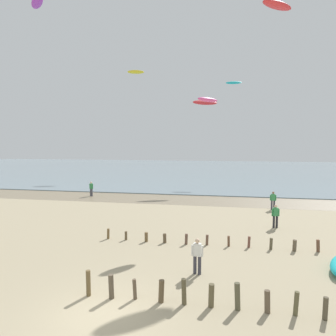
{
  "coord_description": "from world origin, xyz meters",
  "views": [
    {
      "loc": [
        4.24,
        -9.8,
        6.14
      ],
      "look_at": [
        0.22,
        11.42,
        4.38
      ],
      "focal_mm": 32.28,
      "sensor_mm": 36.0,
      "label": 1
    }
  ],
  "objects_px": {
    "kite_aloft_0": "(136,72)",
    "kite_aloft_1": "(208,100)",
    "person_mid_beach": "(197,255)",
    "person_right_flank": "(275,215)",
    "kite_aloft_5": "(234,83)",
    "kite_aloft_3": "(277,5)",
    "kite_aloft_2": "(205,103)",
    "person_far_down_beach": "(273,200)",
    "kite_aloft_4": "(37,2)",
    "person_trailing_behind": "(91,188)"
  },
  "relations": [
    {
      "from": "kite_aloft_0",
      "to": "kite_aloft_1",
      "type": "distance_m",
      "value": 39.32
    },
    {
      "from": "person_mid_beach",
      "to": "person_right_flank",
      "type": "distance_m",
      "value": 10.14
    },
    {
      "from": "person_mid_beach",
      "to": "kite_aloft_5",
      "type": "relative_size",
      "value": 0.65
    },
    {
      "from": "kite_aloft_3",
      "to": "kite_aloft_5",
      "type": "xyz_separation_m",
      "value": [
        -2.63,
        26.2,
        -0.81
      ]
    },
    {
      "from": "kite_aloft_2",
      "to": "kite_aloft_3",
      "type": "relative_size",
      "value": 1.15
    },
    {
      "from": "kite_aloft_1",
      "to": "kite_aloft_2",
      "type": "distance_m",
      "value": 19.88
    },
    {
      "from": "person_right_flank",
      "to": "kite_aloft_2",
      "type": "bearing_deg",
      "value": 108.48
    },
    {
      "from": "person_far_down_beach",
      "to": "kite_aloft_5",
      "type": "bearing_deg",
      "value": 97.89
    },
    {
      "from": "person_far_down_beach",
      "to": "kite_aloft_4",
      "type": "distance_m",
      "value": 30.75
    },
    {
      "from": "kite_aloft_5",
      "to": "person_right_flank",
      "type": "bearing_deg",
      "value": 92.17
    },
    {
      "from": "kite_aloft_3",
      "to": "kite_aloft_5",
      "type": "height_order",
      "value": "kite_aloft_3"
    },
    {
      "from": "kite_aloft_0",
      "to": "person_trailing_behind",
      "type": "bearing_deg",
      "value": -101.31
    },
    {
      "from": "person_mid_beach",
      "to": "person_trailing_behind",
      "type": "relative_size",
      "value": 1.0
    },
    {
      "from": "person_mid_beach",
      "to": "person_right_flank",
      "type": "height_order",
      "value": "same"
    },
    {
      "from": "person_trailing_behind",
      "to": "kite_aloft_1",
      "type": "bearing_deg",
      "value": -35.97
    },
    {
      "from": "person_right_flank",
      "to": "kite_aloft_1",
      "type": "distance_m",
      "value": 9.77
    },
    {
      "from": "person_far_down_beach",
      "to": "kite_aloft_5",
      "type": "distance_m",
      "value": 27.89
    },
    {
      "from": "person_far_down_beach",
      "to": "kite_aloft_4",
      "type": "relative_size",
      "value": 0.52
    },
    {
      "from": "person_mid_beach",
      "to": "kite_aloft_3",
      "type": "bearing_deg",
      "value": 67.21
    },
    {
      "from": "kite_aloft_4",
      "to": "kite_aloft_0",
      "type": "bearing_deg",
      "value": -45.03
    },
    {
      "from": "person_far_down_beach",
      "to": "person_right_flank",
      "type": "bearing_deg",
      "value": -96.92
    },
    {
      "from": "kite_aloft_3",
      "to": "kite_aloft_5",
      "type": "bearing_deg",
      "value": -123.93
    },
    {
      "from": "kite_aloft_2",
      "to": "kite_aloft_5",
      "type": "bearing_deg",
      "value": 45.09
    },
    {
      "from": "person_far_down_beach",
      "to": "kite_aloft_0",
      "type": "relative_size",
      "value": 0.54
    },
    {
      "from": "person_trailing_behind",
      "to": "kite_aloft_0",
      "type": "height_order",
      "value": "kite_aloft_0"
    },
    {
      "from": "kite_aloft_5",
      "to": "kite_aloft_4",
      "type": "bearing_deg",
      "value": 45.65
    },
    {
      "from": "person_right_flank",
      "to": "kite_aloft_0",
      "type": "relative_size",
      "value": 0.54
    },
    {
      "from": "person_right_flank",
      "to": "kite_aloft_4",
      "type": "relative_size",
      "value": 0.52
    },
    {
      "from": "kite_aloft_0",
      "to": "kite_aloft_4",
      "type": "relative_size",
      "value": 0.97
    },
    {
      "from": "person_trailing_behind",
      "to": "kite_aloft_3",
      "type": "relative_size",
      "value": 0.56
    },
    {
      "from": "kite_aloft_2",
      "to": "kite_aloft_0",
      "type": "bearing_deg",
      "value": 111.09
    },
    {
      "from": "kite_aloft_1",
      "to": "kite_aloft_0",
      "type": "bearing_deg",
      "value": 63.61
    },
    {
      "from": "kite_aloft_0",
      "to": "kite_aloft_3",
      "type": "height_order",
      "value": "kite_aloft_0"
    },
    {
      "from": "kite_aloft_3",
      "to": "kite_aloft_4",
      "type": "bearing_deg",
      "value": -47.84
    },
    {
      "from": "person_mid_beach",
      "to": "person_far_down_beach",
      "type": "height_order",
      "value": "same"
    },
    {
      "from": "person_mid_beach",
      "to": "kite_aloft_5",
      "type": "bearing_deg",
      "value": 86.35
    },
    {
      "from": "kite_aloft_2",
      "to": "kite_aloft_4",
      "type": "xyz_separation_m",
      "value": [
        -16.38,
        -12.93,
        8.86
      ]
    },
    {
      "from": "kite_aloft_4",
      "to": "kite_aloft_1",
      "type": "bearing_deg",
      "value": -151.23
    },
    {
      "from": "kite_aloft_1",
      "to": "kite_aloft_4",
      "type": "distance_m",
      "value": 22.2
    },
    {
      "from": "person_trailing_behind",
      "to": "kite_aloft_2",
      "type": "relative_size",
      "value": 0.49
    },
    {
      "from": "kite_aloft_3",
      "to": "person_mid_beach",
      "type": "bearing_deg",
      "value": 27.56
    },
    {
      "from": "kite_aloft_2",
      "to": "person_far_down_beach",
      "type": "bearing_deg",
      "value": -84.01
    },
    {
      "from": "person_right_flank",
      "to": "kite_aloft_2",
      "type": "distance_m",
      "value": 23.15
    },
    {
      "from": "person_trailing_behind",
      "to": "kite_aloft_3",
      "type": "height_order",
      "value": "kite_aloft_3"
    },
    {
      "from": "person_mid_beach",
      "to": "person_trailing_behind",
      "type": "bearing_deg",
      "value": 126.83
    },
    {
      "from": "kite_aloft_5",
      "to": "person_far_down_beach",
      "type": "bearing_deg",
      "value": 95.29
    },
    {
      "from": "person_mid_beach",
      "to": "kite_aloft_1",
      "type": "height_order",
      "value": "kite_aloft_1"
    },
    {
      "from": "kite_aloft_1",
      "to": "kite_aloft_5",
      "type": "relative_size",
      "value": 0.77
    },
    {
      "from": "person_far_down_beach",
      "to": "kite_aloft_4",
      "type": "height_order",
      "value": "kite_aloft_4"
    },
    {
      "from": "kite_aloft_5",
      "to": "kite_aloft_3",
      "type": "bearing_deg",
      "value": 93.13
    }
  ]
}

